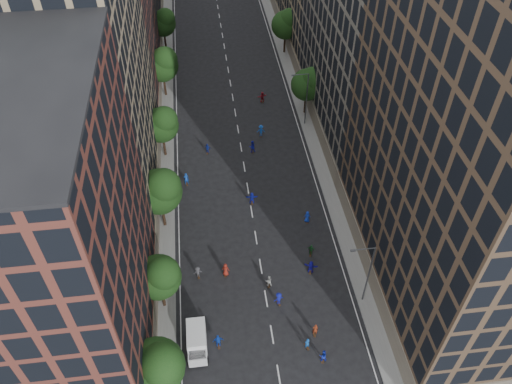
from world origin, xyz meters
TOP-DOWN VIEW (x-y plane):
  - ground at (0.00, 40.00)m, footprint 240.00×240.00m
  - sidewalk_left at (-12.00, 47.50)m, footprint 4.00×105.00m
  - sidewalk_right at (12.00, 47.50)m, footprint 4.00×105.00m
  - bldg_left_a at (-19.00, 11.00)m, footprint 14.00×22.00m
  - bldg_left_b at (-19.00, 35.00)m, footprint 14.00×26.00m
  - bldg_left_c at (-19.00, 58.00)m, footprint 14.00×20.00m
  - bldg_right_a at (19.00, 15.00)m, footprint 14.00×30.00m
  - bldg_right_b at (19.00, 44.00)m, footprint 14.00×28.00m
  - tree_left_0 at (-11.01, 3.85)m, footprint 5.20×5.20m
  - tree_left_1 at (-11.02, 13.86)m, footprint 4.80×4.80m
  - tree_left_2 at (-10.99, 25.83)m, footprint 5.60×5.60m
  - tree_left_3 at (-11.02, 39.85)m, footprint 5.00×5.00m
  - tree_left_4 at (-11.00, 55.84)m, footprint 5.40×5.40m
  - tree_left_5 at (-11.02, 71.86)m, footprint 4.80×4.80m
  - tree_right_a at (11.38, 47.85)m, footprint 5.00×5.00m
  - tree_right_b at (11.39, 67.85)m, footprint 5.20×5.20m
  - streetlamp_near at (10.37, 12.00)m, footprint 2.64×0.22m
  - streetlamp_far at (10.37, 45.00)m, footprint 2.64×0.22m
  - cargo_van at (-7.80, 8.50)m, footprint 2.08×4.41m
  - skater_1 at (3.34, 7.12)m, footprint 0.64×0.52m
  - skater_2 at (4.62, 5.54)m, footprint 0.89×0.74m
  - skater_3 at (1.27, 12.71)m, footprint 1.26×0.95m
  - skater_4 at (-5.64, 8.40)m, footprint 1.13×0.51m
  - skater_5 at (5.65, 16.49)m, footprint 1.70×1.05m
  - skater_6 at (-4.17, 17.32)m, footprint 1.02×0.82m
  - skater_7 at (4.44, 8.50)m, footprint 0.66×0.47m
  - skater_8 at (0.54, 15.22)m, footprint 0.79×0.64m
  - skater_9 at (-7.36, 17.46)m, footprint 1.08×0.72m
  - skater_10 at (6.21, 19.03)m, footprint 1.03×0.73m
  - skater_11 at (0.23, 28.58)m, footprint 1.64×0.60m
  - skater_12 at (6.80, 24.35)m, footprint 0.90×0.64m
  - skater_13 at (-8.28, 33.32)m, footprint 0.79×0.59m
  - skater_14 at (1.53, 39.16)m, footprint 1.03×0.85m
  - skater_15 at (3.33, 42.80)m, footprint 1.28×0.77m
  - skater_16 at (-5.00, 39.79)m, footprint 0.99×0.68m
  - skater_17 at (4.80, 52.00)m, footprint 1.76×0.99m

SIDE VIEW (x-z plane):
  - ground at x=0.00m, z-range 0.00..0.00m
  - sidewalk_left at x=-12.00m, z-range 0.00..0.15m
  - sidewalk_right at x=12.00m, z-range 0.00..0.15m
  - skater_1 at x=3.34m, z-range 0.00..1.51m
  - skater_8 at x=0.54m, z-range 0.00..1.54m
  - skater_16 at x=-5.00m, z-range 0.00..1.55m
  - skater_9 at x=-7.36m, z-range 0.00..1.56m
  - skater_10 at x=6.21m, z-range 0.00..1.62m
  - skater_2 at x=4.62m, z-range 0.00..1.66m
  - skater_7 at x=4.44m, z-range 0.00..1.68m
  - skater_12 at x=6.80m, z-range 0.00..1.72m
  - skater_3 at x=1.27m, z-range 0.00..1.73m
  - skater_11 at x=0.23m, z-range 0.00..1.74m
  - skater_5 at x=5.65m, z-range 0.00..1.75m
  - skater_6 at x=-4.17m, z-range 0.00..1.80m
  - skater_17 at x=4.80m, z-range 0.00..1.81m
  - skater_4 at x=-5.64m, z-range 0.00..1.90m
  - skater_14 at x=1.53m, z-range 0.00..1.94m
  - skater_15 at x=3.33m, z-range 0.00..1.94m
  - skater_13 at x=-8.28m, z-range 0.00..1.95m
  - cargo_van at x=-7.80m, z-range 0.06..2.40m
  - streetlamp_near at x=10.37m, z-range 0.64..9.70m
  - streetlamp_far at x=10.37m, z-range 0.64..9.70m
  - tree_left_1 at x=-11.02m, z-range 1.45..9.66m
  - tree_right_a at x=11.38m, z-range 1.43..9.83m
  - tree_left_5 at x=-11.02m, z-range 1.51..9.84m
  - tree_left_3 at x=-11.02m, z-range 1.53..10.11m
  - tree_left_0 at x=-11.01m, z-range 1.54..10.37m
  - tree_right_b at x=11.39m, z-range 1.54..10.37m
  - tree_left_4 at x=-11.00m, z-range 1.56..10.63m
  - tree_left_2 at x=-10.99m, z-range 1.63..11.08m
  - bldg_left_c at x=-19.00m, z-range 0.00..28.00m
  - bldg_left_a at x=-19.00m, z-range 0.00..30.00m
  - bldg_right_b at x=19.00m, z-range 0.00..33.00m
  - bldg_left_b at x=-19.00m, z-range 0.00..34.00m
  - bldg_right_a at x=19.00m, z-range 0.00..36.00m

